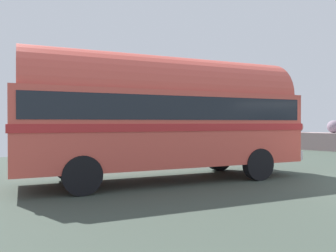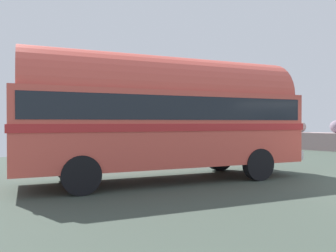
# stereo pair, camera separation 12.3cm
# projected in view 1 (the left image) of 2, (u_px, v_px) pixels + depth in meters

# --- Properties ---
(vintage_coach) EXTENTS (5.55, 8.84, 3.70)m
(vintage_coach) POSITION_uv_depth(u_px,v_px,m) (165.00, 113.00, 10.01)
(vintage_coach) COLOR black
(vintage_coach) RESTS_ON ground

